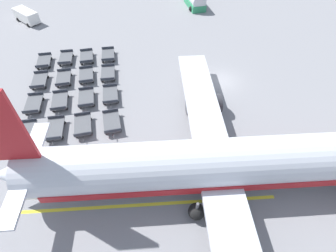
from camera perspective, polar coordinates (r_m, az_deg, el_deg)
ground_plane at (r=34.58m, az=11.50°, el=9.55°), size 500.00×500.00×0.00m
airplane at (r=22.07m, az=12.99°, el=-7.97°), size 34.21×38.37×11.23m
service_van at (r=53.36m, az=-28.47°, el=20.37°), size 5.02×4.71×1.98m
baggage_dolly_row_near_col_a at (r=40.40m, az=-25.38°, el=12.59°), size 3.84×1.88×0.92m
baggage_dolly_row_near_col_b at (r=36.86m, az=-26.17°, el=8.86°), size 3.82×1.84×0.92m
baggage_dolly_row_near_col_c at (r=33.50m, az=-27.20°, el=4.29°), size 3.82×1.84×0.92m
baggage_dolly_row_near_col_d at (r=30.40m, az=-28.48°, el=-1.31°), size 3.82×1.83×0.92m
baggage_dolly_row_mid_a_col_a at (r=39.94m, az=-21.34°, el=13.59°), size 3.83×1.85×0.92m
baggage_dolly_row_mid_a_col_b at (r=36.05m, az=-21.76°, el=9.61°), size 3.85×1.90×0.92m
baggage_dolly_row_mid_a_col_c at (r=32.65m, az=-22.50°, el=5.03°), size 3.85×1.90×0.92m
baggage_dolly_row_mid_a_col_d at (r=29.51m, az=-23.40°, el=-0.58°), size 3.82×1.83×0.92m
baggage_dolly_row_mid_b_col_a at (r=39.29m, az=-17.29°, el=14.16°), size 3.86×1.93×0.92m
baggage_dolly_row_mid_b_col_b at (r=35.62m, az=-17.36°, el=10.47°), size 3.86×1.94×0.92m
baggage_dolly_row_mid_b_col_c at (r=32.04m, az=-17.37°, el=5.84°), size 3.85×1.90×0.92m
baggage_dolly_row_mid_b_col_d at (r=28.86m, az=-18.05°, el=0.16°), size 3.86×1.96×0.92m
baggage_dolly_row_far_col_a at (r=38.96m, az=-12.91°, el=14.82°), size 3.82×1.83×0.92m
baggage_dolly_row_far_col_b at (r=35.25m, az=-12.93°, el=11.07°), size 3.84×1.88×0.92m
baggage_dolly_row_far_col_c at (r=31.77m, az=-12.44°, el=6.65°), size 3.82×1.83×0.92m
baggage_dolly_row_far_col_d at (r=28.39m, az=-12.14°, el=0.84°), size 3.87×1.97×0.92m
stand_guidance_stripe at (r=22.97m, az=-7.27°, el=-16.75°), size 2.62×23.65×0.01m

